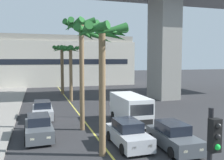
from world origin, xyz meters
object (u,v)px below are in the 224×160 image
car_queue_front (128,134)px  palm_tree_far_median (71,58)px  car_queue_second (43,111)px  delivery_van (130,108)px  palm_tree_farthest_median (102,46)px  palm_tree_mid_median (81,39)px  traffic_light_median_far (83,88)px  car_queue_third (173,137)px  palm_tree_near_median (62,55)px  car_queue_fourth (39,128)px

car_queue_front → palm_tree_far_median: palm_tree_far_median is taller
car_queue_second → palm_tree_far_median: (3.67, 8.48, 4.75)m
delivery_van → palm_tree_farthest_median: (-3.85, -5.84, 4.71)m
car_queue_second → palm_tree_mid_median: size_ratio=0.49×
palm_tree_farthest_median → palm_tree_far_median: bearing=87.8°
palm_tree_farthest_median → traffic_light_median_far: bearing=86.5°
palm_tree_mid_median → palm_tree_farthest_median: (0.19, -5.28, -0.81)m
car_queue_third → palm_tree_near_median: (-3.95, 25.43, 5.14)m
car_queue_third → delivery_van: delivery_van is taller
car_queue_front → car_queue_third: same height
palm_tree_mid_median → palm_tree_far_median: palm_tree_mid_median is taller
car_queue_third → delivery_van: (-0.42, 6.05, 0.57)m
car_queue_front → palm_tree_near_median: size_ratio=0.55×
car_queue_third → traffic_light_median_far: bearing=111.5°
delivery_van → palm_tree_mid_median: size_ratio=0.63×
car_queue_front → palm_tree_farthest_median: size_ratio=0.57×
car_queue_fourth → palm_tree_far_median: size_ratio=0.59×
car_queue_front → delivery_van: 5.20m
palm_tree_far_median → palm_tree_near_median: bearing=93.2°
car_queue_second → traffic_light_median_far: traffic_light_median_far is taller
car_queue_front → traffic_light_median_far: (-1.33, 8.16, 1.99)m
car_queue_front → delivery_van: delivery_van is taller
car_queue_third → palm_tree_farthest_median: (-4.27, 0.21, 5.27)m
car_queue_fourth → palm_tree_mid_median: size_ratio=0.50×
car_queue_fourth → car_queue_third: bearing=-29.7°
palm_tree_near_median → palm_tree_mid_median: palm_tree_mid_median is taller
palm_tree_near_median → car_queue_fourth: bearing=-99.8°
delivery_van → palm_tree_far_median: 13.53m
car_queue_front → car_queue_second: (-4.85, 8.78, 0.00)m
palm_tree_near_median → palm_tree_mid_median: bearing=-91.5°
car_queue_third → palm_tree_near_median: 26.24m
traffic_light_median_far → palm_tree_near_median: (-0.24, 16.01, 3.15)m
car_queue_fourth → palm_tree_farthest_median: (3.34, -4.14, 5.27)m
car_queue_fourth → palm_tree_far_median: (4.04, 14.18, 4.75)m
palm_tree_near_median → car_queue_front: bearing=-86.3°
traffic_light_median_far → palm_tree_far_median: size_ratio=0.60×
car_queue_second → palm_tree_mid_median: (2.76, -4.56, 6.08)m
car_queue_third → traffic_light_median_far: traffic_light_median_far is taller
car_queue_second → traffic_light_median_far: (3.52, -0.63, 1.99)m
car_queue_third → car_queue_fourth: (-7.61, 4.34, 0.00)m
car_queue_third → car_queue_front: bearing=152.1°
palm_tree_near_median → palm_tree_farthest_median: 25.22m
car_queue_second → palm_tree_farthest_median: palm_tree_farthest_median is taller
palm_tree_mid_median → palm_tree_farthest_median: 5.35m
car_queue_second → car_queue_fourth: bearing=-93.8°
car_queue_third → palm_tree_near_median: size_ratio=0.56×
palm_tree_near_median → palm_tree_mid_median: 19.97m
car_queue_front → car_queue_second: bearing=118.9°
car_queue_fourth → palm_tree_mid_median: 6.94m
car_queue_third → delivery_van: bearing=94.0°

